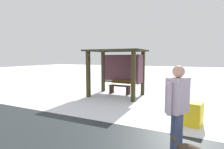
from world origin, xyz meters
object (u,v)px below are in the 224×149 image
(bus_shelter, at_px, (120,63))
(person_walking, at_px, (177,103))
(grit_bin, at_px, (188,112))
(bench_left_inside, at_px, (120,88))

(bus_shelter, height_order, person_walking, bus_shelter)
(bus_shelter, relative_size, grit_bin, 3.87)
(bus_shelter, relative_size, person_walking, 1.56)
(bench_left_inside, distance_m, grit_bin, 4.46)
(bus_shelter, xyz_separation_m, bench_left_inside, (-0.11, 0.27, -1.30))
(person_walking, relative_size, grit_bin, 2.48)
(person_walking, xyz_separation_m, grit_bin, (0.17, 1.85, -0.70))
(bus_shelter, distance_m, bench_left_inside, 1.34)
(bus_shelter, bearing_deg, person_walking, -56.16)
(bench_left_inside, distance_m, person_walking, 5.80)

